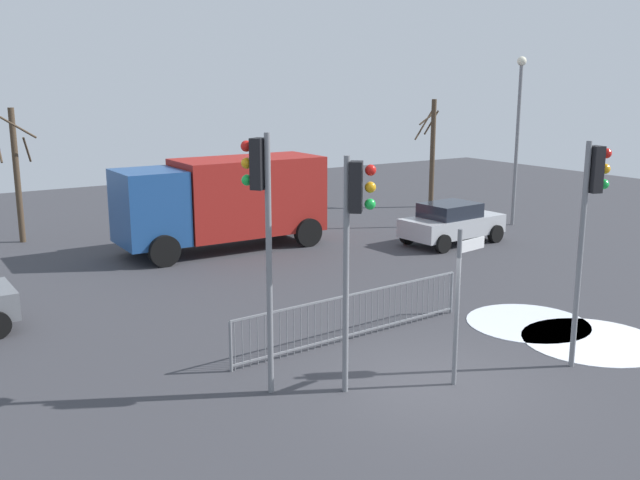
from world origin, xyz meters
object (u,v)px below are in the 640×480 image
Objects in this scene: traffic_light_foreground_right at (355,222)px; traffic_light_rear_right at (590,204)px; traffic_light_foreground_left at (261,206)px; street_lamp at (518,123)px; direction_sign_post at (459,298)px; bare_tree_left at (16,172)px; bare_tree_centre at (432,151)px; car_silver_trailing at (452,222)px; delivery_truck at (224,199)px.

traffic_light_rear_right is at bearing 112.97° from traffic_light_foreground_right.
street_lamp is at bearing -5.19° from traffic_light_foreground_left.
traffic_light_rear_right is at bearing -23.14° from direction_sign_post.
traffic_light_foreground_left is 18.15m from street_lamp.
direction_sign_post is 18.18m from bare_tree_left.
street_lamp reaches higher than bare_tree_centre.
traffic_light_rear_right is at bearing -55.04° from traffic_light_foreground_left.
direction_sign_post is 0.62× the size of bare_tree_centre.
bare_tree_centre is (16.08, 13.59, -0.95)m from traffic_light_foreground_left.
street_lamp is at bearing 163.44° from traffic_light_foreground_right.
traffic_light_rear_right reaches higher than traffic_light_foreground_right.
bare_tree_left is (-2.66, 16.81, -0.69)m from traffic_light_foreground_right.
traffic_light_rear_right is 1.17× the size of car_silver_trailing.
traffic_light_foreground_right is at bearing -92.50° from traffic_light_rear_right.
traffic_light_rear_right is 13.53m from delivery_truck.
bare_tree_left is at bearing 61.35° from traffic_light_foreground_left.
traffic_light_foreground_left is (-1.37, 0.93, 0.29)m from traffic_light_foreground_right.
traffic_light_foreground_right is at bearing -147.09° from street_lamp.
car_silver_trailing is at bearing 169.65° from traffic_light_foreground_right.
car_silver_trailing is (10.20, 8.29, -2.47)m from traffic_light_foreground_right.
car_silver_trailing is 5.64m from street_lamp.
bare_tree_left is (-12.85, 8.52, 1.78)m from car_silver_trailing.
traffic_light_rear_right reaches higher than car_silver_trailing.
traffic_light_foreground_right is 1.68m from traffic_light_foreground_left.
traffic_light_foreground_right is 0.67× the size of street_lamp.
bare_tree_centre is at bearing 6.93° from traffic_light_foreground_left.
bare_tree_centre reaches higher than bare_tree_left.
bare_tree_left reaches higher than traffic_light_foreground_right.
street_lamp reaches higher than traffic_light_foreground_left.
traffic_light_foreground_right is 0.97× the size of traffic_light_rear_right.
traffic_light_rear_right reaches higher than delivery_truck.
direction_sign_post is 0.43× the size of delivery_truck.
delivery_truck is at bearing 149.53° from car_silver_trailing.
street_lamp is (4.44, 1.18, 3.29)m from car_silver_trailing.
bare_tree_centre is at bearing 162.72° from traffic_light_rear_right.
traffic_light_rear_right is 3.25m from direction_sign_post.
street_lamp reaches higher than traffic_light_rear_right.
street_lamp is at bearing -90.85° from bare_tree_centre.
delivery_truck is 11.99m from bare_tree_centre.
traffic_light_foreground_left is at bearing 68.66° from delivery_truck.
car_silver_trailing is (11.57, 7.36, -2.75)m from traffic_light_foreground_left.
traffic_light_foreground_left is at bearing -139.79° from bare_tree_centre.
traffic_light_foreground_left reaches higher than delivery_truck.
direction_sign_post reaches higher than car_silver_trailing.
bare_tree_centre reaches higher than delivery_truck.
bare_tree_centre is at bearing 89.15° from street_lamp.
traffic_light_rear_right is 1.50× the size of direction_sign_post.
car_silver_trailing is at bearing -165.14° from street_lamp.
street_lamp is 5.26m from bare_tree_centre.
traffic_light_foreground_right is 4.82m from traffic_light_rear_right.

